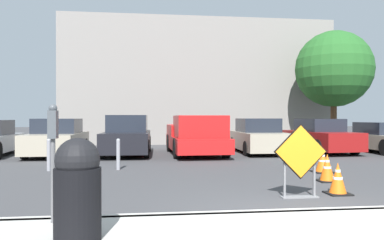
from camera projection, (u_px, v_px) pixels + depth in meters
ground_plane at (206, 154)px, 15.58m from camera, size 96.00×96.00×0.00m
sidewalk_strip at (346, 236)px, 4.61m from camera, size 22.55×2.11×0.14m
curb_lip at (309, 214)px, 5.65m from camera, size 22.55×0.20×0.14m
road_closed_sign at (300, 158)px, 7.11m from camera, size 1.05×0.20×1.41m
traffic_cone_nearest at (338, 179)px, 7.46m from camera, size 0.45×0.45×0.63m
traffic_cone_second at (327, 168)px, 8.96m from camera, size 0.46×0.46×0.66m
traffic_cone_third at (323, 161)px, 10.43m from camera, size 0.54×0.54×0.64m
parked_car_second at (57, 139)px, 15.07m from camera, size 1.93×4.11×1.49m
parked_car_third at (128, 137)px, 15.40m from camera, size 1.94×4.47×1.63m
pickup_truck at (197, 137)px, 15.22m from camera, size 2.22×5.08×1.61m
parked_car_fourth at (258, 137)px, 16.24m from camera, size 1.92×4.26×1.50m
parked_car_fifth at (320, 137)px, 16.49m from camera, size 1.98×4.28×1.48m
parked_car_sixth at (384, 138)px, 16.49m from camera, size 2.00×4.61×1.32m
trash_bin at (78, 188)px, 4.23m from camera, size 0.53×0.53×1.16m
bollard_nearest at (118, 153)px, 10.96m from camera, size 0.12×0.12×0.92m
bollard_second at (49, 154)px, 10.73m from camera, size 0.12×0.12×0.93m
parking_meter at (53, 142)px, 4.94m from camera, size 0.11×0.15×1.57m
building_facade_backdrop at (195, 84)px, 23.78m from camera, size 15.96×5.00×7.35m
street_tree_behind_lot at (334, 69)px, 19.75m from camera, size 4.01×4.01×6.11m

